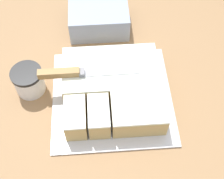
% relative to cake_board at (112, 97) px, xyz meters
% --- Properties ---
extents(countertop, '(1.40, 1.10, 0.88)m').
position_rel_cake_board_xyz_m(countertop, '(0.05, -0.04, -0.44)').
color(countertop, '#936D47').
rests_on(countertop, ground_plane).
extents(cake_board, '(0.36, 0.36, 0.01)m').
position_rel_cake_board_xyz_m(cake_board, '(0.00, 0.00, 0.00)').
color(cake_board, silver).
rests_on(cake_board, countertop).
extents(cake, '(0.29, 0.28, 0.08)m').
position_rel_cake_board_xyz_m(cake, '(0.00, 0.00, 0.04)').
color(cake, tan).
rests_on(cake, cake_board).
extents(knife, '(0.30, 0.03, 0.02)m').
position_rel_cake_board_xyz_m(knife, '(-0.12, 0.04, 0.09)').
color(knife, silver).
rests_on(knife, cake).
extents(coffee_cup, '(0.09, 0.09, 0.09)m').
position_rel_cake_board_xyz_m(coffee_cup, '(-0.25, 0.05, 0.04)').
color(coffee_cup, white).
rests_on(coffee_cup, countertop).
extents(storage_box, '(0.20, 0.16, 0.09)m').
position_rel_cake_board_xyz_m(storage_box, '(-0.03, 0.31, 0.04)').
color(storage_box, '#8C99B2').
rests_on(storage_box, countertop).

